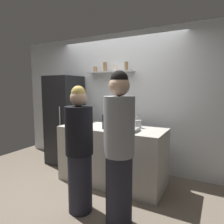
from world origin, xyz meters
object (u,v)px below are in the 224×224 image
utensil_holder (138,124)px  wine_bottle_amber_glass (128,120)px  baking_pan (127,129)px  water_bottle_plastic (82,116)px  refrigerator (65,120)px  person_grey_hoodie (119,151)px  person_blonde (79,151)px  wine_bottle_dark_glass (104,121)px

utensil_holder → wine_bottle_amber_glass: 0.17m
baking_pan → utensil_holder: utensil_holder is taller
water_bottle_plastic → utensil_holder: bearing=-0.2°
refrigerator → person_grey_hoodie: (1.87, -1.25, -0.03)m
baking_pan → person_blonde: person_blonde is taller
water_bottle_plastic → person_blonde: 1.31m
wine_bottle_dark_glass → water_bottle_plastic: size_ratio=1.33×
wine_bottle_dark_glass → person_grey_hoodie: bearing=-50.1°
water_bottle_plastic → person_grey_hoodie: bearing=-39.8°
water_bottle_plastic → person_blonde: person_blonde is taller
utensil_holder → wine_bottle_dark_glass: wine_bottle_dark_glass is taller
wine_bottle_amber_glass → person_blonde: size_ratio=0.21×
refrigerator → water_bottle_plastic: size_ratio=7.32×
refrigerator → baking_pan: (1.63, -0.49, 0.05)m
baking_pan → person_blonde: (-0.31, -0.75, -0.17)m
utensil_holder → wine_bottle_dark_glass: 0.55m
refrigerator → water_bottle_plastic: (0.59, -0.18, 0.14)m
baking_pan → wine_bottle_dark_glass: (-0.37, -0.03, 0.10)m
wine_bottle_dark_glass → wine_bottle_amber_glass: wine_bottle_amber_glass is taller
utensil_holder → wine_bottle_dark_glass: bearing=-142.1°
person_grey_hoodie → person_blonde: person_grey_hoodie is taller
baking_pan → wine_bottle_amber_glass: bearing=109.1°
baking_pan → wine_bottle_amber_glass: 0.27m
wine_bottle_amber_glass → person_blonde: person_blonde is taller
refrigerator → water_bottle_plastic: 0.63m
person_blonde → utensil_holder: bearing=-122.4°
baking_pan → wine_bottle_amber_glass: size_ratio=1.03×
wine_bottle_dark_glass → person_blonde: bearing=-85.3°
refrigerator → person_blonde: refrigerator is taller
water_bottle_plastic → person_grey_hoodie: size_ratio=0.14×
person_grey_hoodie → utensil_holder: bearing=-159.9°
wine_bottle_dark_glass → person_blonde: 0.77m
wine_bottle_amber_glass → water_bottle_plastic: size_ratio=1.35×
wine_bottle_dark_glass → person_grey_hoodie: person_grey_hoodie is taller
refrigerator → person_grey_hoodie: bearing=-33.8°
refrigerator → baking_pan: size_ratio=5.29×
utensil_holder → refrigerator: bearing=173.7°
baking_pan → water_bottle_plastic: (-1.04, 0.31, 0.08)m
person_grey_hoodie → refrigerator: bearing=-113.5°
refrigerator → baking_pan: 1.70m
wine_bottle_dark_glass → person_grey_hoodie: 0.97m
water_bottle_plastic → refrigerator: bearing=162.7°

